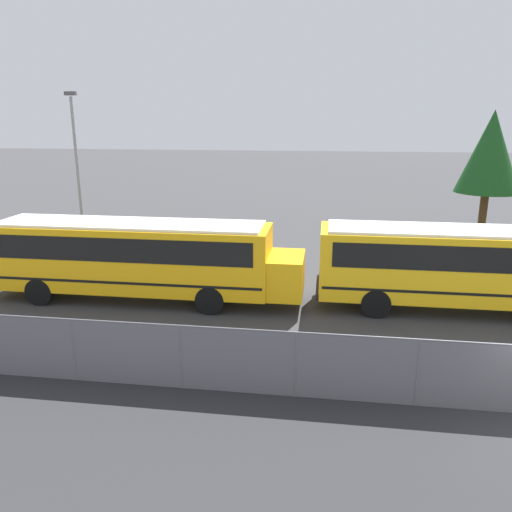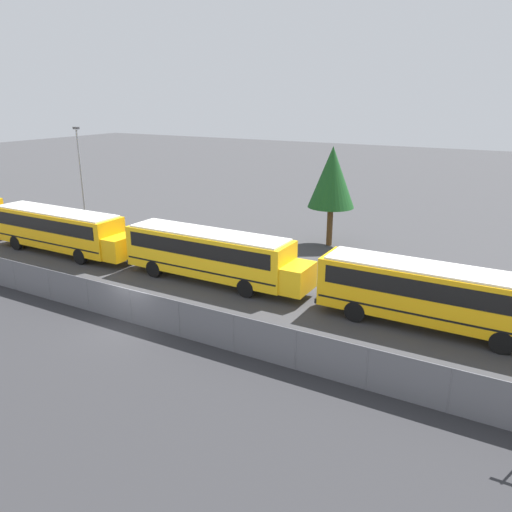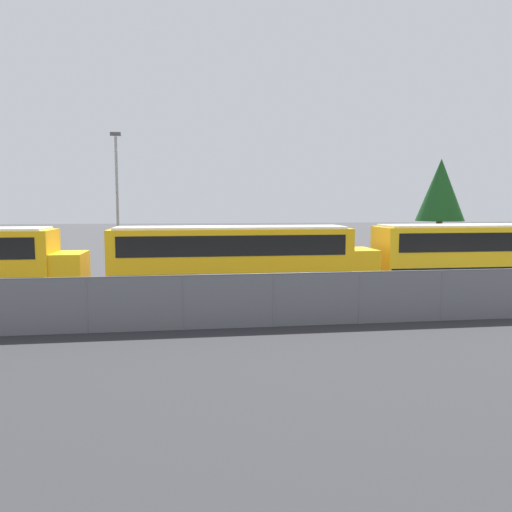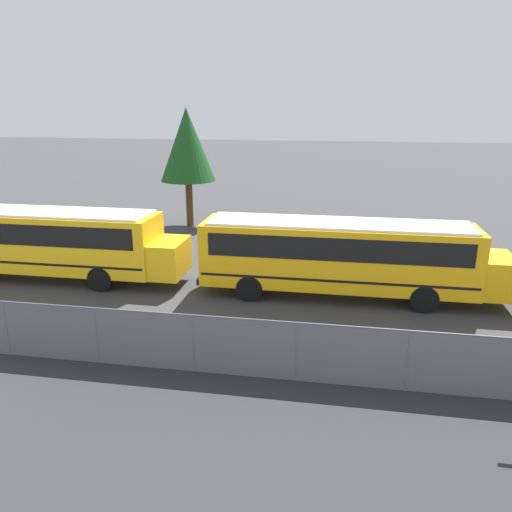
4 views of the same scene
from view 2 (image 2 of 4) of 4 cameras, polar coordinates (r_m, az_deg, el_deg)
ground_plane at (r=26.13m, az=-13.96°, el=-7.45°), size 200.00×200.00×0.00m
road_strip at (r=22.74m, az=-24.54°, el=-12.65°), size 136.93×12.00×0.01m
fence at (r=25.75m, az=-14.11°, el=-5.56°), size 103.00×0.07×1.84m
school_bus_2 at (r=38.53m, az=-21.49°, el=3.01°), size 12.30×2.52×3.15m
school_bus_3 at (r=30.34m, az=-5.15°, el=0.43°), size 12.30×2.52×3.15m
school_bus_4 at (r=25.60m, az=19.99°, el=-3.97°), size 12.30×2.52×3.15m
light_pole at (r=47.77m, az=-19.41°, el=9.19°), size 0.60×0.24×8.36m
tree_0 at (r=37.63m, az=8.67°, el=8.85°), size 3.46×3.46×7.47m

